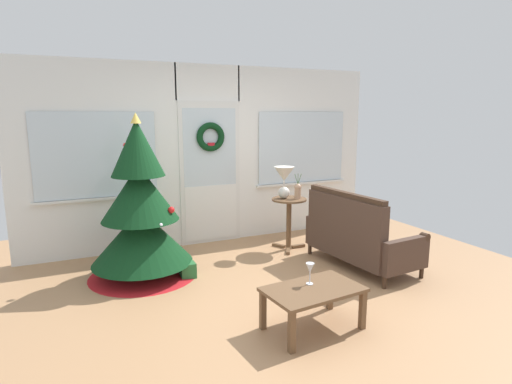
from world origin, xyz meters
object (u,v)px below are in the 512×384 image
object	(u,v)px
side_table	(289,214)
wine_glass	(310,269)
coffee_table	(313,294)
table_lamp	(284,178)
settee_sofa	(356,237)
flower_vase	(298,190)
gift_box	(188,270)
christmas_tree	(141,216)

from	to	relation	value
side_table	wine_glass	xyz separation A→B (m)	(-0.86, -1.95, 0.01)
coffee_table	table_lamp	bearing A→B (deg)	68.53
settee_sofa	flower_vase	xyz separation A→B (m)	(-0.32, 0.88, 0.47)
settee_sofa	gift_box	bearing A→B (deg)	165.59
settee_sofa	coffee_table	xyz separation A→B (m)	(-1.30, -1.10, -0.05)
side_table	table_lamp	bearing A→B (deg)	146.31
side_table	coffee_table	size ratio (longest dim) A/B	0.81
table_lamp	side_table	bearing A→B (deg)	-33.69
side_table	gift_box	distance (m)	1.68
christmas_tree	flower_vase	bearing A→B (deg)	2.50
settee_sofa	coffee_table	distance (m)	1.70
table_lamp	coffee_table	xyz separation A→B (m)	(-0.82, -2.08, -0.68)
table_lamp	gift_box	xyz separation A→B (m)	(-1.50, -0.47, -0.92)
side_table	table_lamp	xyz separation A→B (m)	(-0.06, 0.04, 0.50)
table_lamp	gift_box	bearing A→B (deg)	-162.75
settee_sofa	wine_glass	distance (m)	1.64
christmas_tree	gift_box	xyz separation A→B (m)	(0.46, -0.27, -0.64)
gift_box	settee_sofa	bearing A→B (deg)	-14.41
table_lamp	wine_glass	distance (m)	2.20
flower_vase	wine_glass	distance (m)	2.14
settee_sofa	wine_glass	world-z (taller)	settee_sofa
settee_sofa	gift_box	world-z (taller)	settee_sofa
gift_box	wine_glass	bearing A→B (deg)	-65.19
side_table	coffee_table	xyz separation A→B (m)	(-0.88, -2.04, -0.19)
settee_sofa	gift_box	distance (m)	2.07
table_lamp	wine_glass	xyz separation A→B (m)	(-0.80, -1.99, -0.49)
wine_glass	gift_box	distance (m)	1.73
christmas_tree	side_table	distance (m)	2.04
side_table	gift_box	world-z (taller)	side_table
christmas_tree	table_lamp	world-z (taller)	christmas_tree
gift_box	coffee_table	bearing A→B (deg)	-66.87
christmas_tree	side_table	xyz separation A→B (m)	(2.02, 0.15, -0.21)
side_table	table_lamp	size ratio (longest dim) A/B	1.65
table_lamp	gift_box	distance (m)	1.83
wine_glass	gift_box	world-z (taller)	wine_glass
gift_box	table_lamp	bearing A→B (deg)	17.25
flower_vase	coffee_table	world-z (taller)	flower_vase
christmas_tree	side_table	bearing A→B (deg)	4.31
settee_sofa	flower_vase	size ratio (longest dim) A/B	4.31
coffee_table	wine_glass	size ratio (longest dim) A/B	4.56
gift_box	christmas_tree	bearing A→B (deg)	149.13
christmas_tree	side_table	size ratio (longest dim) A/B	2.61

